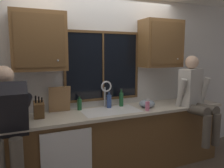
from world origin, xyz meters
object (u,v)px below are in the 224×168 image
object	(u,v)px
person_standing	(6,127)
soap_dispenser	(147,106)
bottle_amber_small	(80,104)
person_sitting_on_counter	(195,94)
mixing_bowl	(147,104)
cutting_board	(60,99)
knife_block	(39,110)
bottle_green_glass	(109,101)
bottle_tall_clear	(121,99)

from	to	relation	value
person_standing	soap_dispenser	world-z (taller)	person_standing
soap_dispenser	bottle_amber_small	xyz separation A→B (m)	(-0.86, 0.40, 0.02)
person_sitting_on_counter	mixing_bowl	bearing A→B (deg)	160.79
cutting_board	soap_dispenser	size ratio (longest dim) A/B	2.01
person_sitting_on_counter	knife_block	size ratio (longest dim) A/B	3.92
bottle_green_glass	person_sitting_on_counter	bearing A→B (deg)	-19.57
person_sitting_on_counter	soap_dispenser	bearing A→B (deg)	174.89
cutting_board	mixing_bowl	bearing A→B (deg)	-11.07
soap_dispenser	bottle_tall_clear	xyz separation A→B (m)	(-0.23, 0.37, 0.04)
person_standing	mixing_bowl	xyz separation A→B (m)	(1.88, 0.30, 0.00)
person_standing	bottle_amber_small	world-z (taller)	person_standing
person_sitting_on_counter	cutting_board	bearing A→B (deg)	165.94
knife_block	bottle_amber_small	world-z (taller)	knife_block
cutting_board	bottle_green_glass	world-z (taller)	cutting_board
knife_block	soap_dispenser	world-z (taller)	knife_block
soap_dispenser	mixing_bowl	bearing A→B (deg)	59.31
bottle_tall_clear	knife_block	bearing A→B (deg)	-172.32
knife_block	bottle_green_glass	distance (m)	1.01
mixing_bowl	knife_block	bearing A→B (deg)	178.64
bottle_green_glass	bottle_tall_clear	size ratio (longest dim) A/B	0.93
soap_dispenser	cutting_board	bearing A→B (deg)	160.07
soap_dispenser	bottle_amber_small	size ratio (longest dim) A/B	0.87
knife_block	cutting_board	world-z (taller)	cutting_board
person_sitting_on_counter	bottle_amber_small	world-z (taller)	person_sitting_on_counter
bottle_tall_clear	person_sitting_on_counter	bearing A→B (deg)	-23.29
mixing_bowl	bottle_green_glass	size ratio (longest dim) A/B	0.94
mixing_bowl	bottle_amber_small	world-z (taller)	bottle_amber_small
mixing_bowl	bottle_green_glass	bearing A→B (deg)	159.97
person_standing	bottle_amber_small	size ratio (longest dim) A/B	7.64
person_standing	bottle_green_glass	xyz separation A→B (m)	(1.35, 0.49, 0.05)
cutting_board	mixing_bowl	size ratio (longest dim) A/B	1.55
bottle_green_glass	bottle_tall_clear	distance (m)	0.20
soap_dispenser	bottle_amber_small	bearing A→B (deg)	154.89
mixing_bowl	bottle_tall_clear	size ratio (longest dim) A/B	0.87
bottle_green_glass	bottle_amber_small	world-z (taller)	bottle_green_glass
mixing_bowl	bottle_amber_small	distance (m)	0.99
knife_block	mixing_bowl	distance (m)	1.53
knife_block	mixing_bowl	bearing A→B (deg)	-1.36
person_standing	bottle_tall_clear	world-z (taller)	person_standing
person_sitting_on_counter	knife_block	bearing A→B (deg)	172.88
person_standing	bottle_green_glass	size ratio (longest dim) A/B	6.38
mixing_bowl	soap_dispenser	xyz separation A→B (m)	(-0.10, -0.17, 0.02)
knife_block	bottle_amber_small	bearing A→B (deg)	19.43
mixing_bowl	person_standing	bearing A→B (deg)	-170.93
knife_block	bottle_green_glass	size ratio (longest dim) A/B	1.29
knife_block	cutting_board	distance (m)	0.36
knife_block	bottle_green_glass	bearing A→B (deg)	8.97
cutting_board	bottle_green_glass	xyz separation A→B (m)	(0.71, -0.05, -0.07)
person_sitting_on_counter	bottle_tall_clear	bearing A→B (deg)	156.71
cutting_board	bottle_amber_small	world-z (taller)	cutting_board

